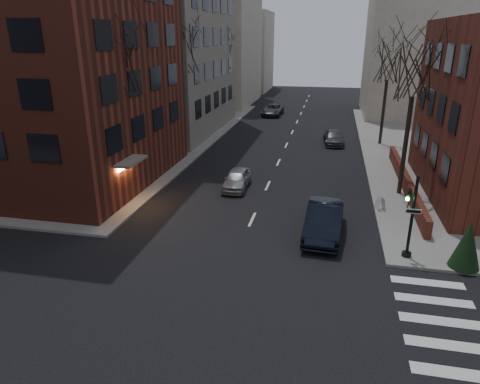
# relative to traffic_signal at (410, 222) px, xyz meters

# --- Properties ---
(ground) EXTENTS (160.00, 160.00, 0.00)m
(ground) POSITION_rel_traffic_signal_xyz_m (-7.94, -8.99, -1.91)
(ground) COLOR black
(ground) RESTS_ON ground
(sidewalk_far_left) EXTENTS (44.00, 44.00, 0.15)m
(sidewalk_far_left) POSITION_rel_traffic_signal_xyz_m (-36.94, 21.01, -1.83)
(sidewalk_far_left) COLOR gray
(sidewalk_far_left) RESTS_ON ground
(building_left_brick) EXTENTS (15.00, 15.00, 18.00)m
(building_left_brick) POSITION_rel_traffic_signal_xyz_m (-23.44, 7.51, 7.09)
(building_left_brick) COLOR maroon
(building_left_brick) RESTS_ON ground
(low_wall_right) EXTENTS (0.35, 16.00, 1.00)m
(low_wall_right) POSITION_rel_traffic_signal_xyz_m (1.36, 10.01, -1.26)
(low_wall_right) COLOR maroon
(low_wall_right) RESTS_ON sidewalk_far_right
(building_distant_la) EXTENTS (14.00, 16.00, 18.00)m
(building_distant_la) POSITION_rel_traffic_signal_xyz_m (-22.94, 46.01, 7.09)
(building_distant_la) COLOR beige
(building_distant_la) RESTS_ON ground
(building_distant_ra) EXTENTS (14.00, 14.00, 16.00)m
(building_distant_ra) POSITION_rel_traffic_signal_xyz_m (7.06, 41.01, 6.09)
(building_distant_ra) COLOR beige
(building_distant_ra) RESTS_ON ground
(building_distant_lb) EXTENTS (10.00, 12.00, 14.00)m
(building_distant_lb) POSITION_rel_traffic_signal_xyz_m (-20.94, 63.01, 5.09)
(building_distant_lb) COLOR beige
(building_distant_lb) RESTS_ON ground
(traffic_signal) EXTENTS (0.76, 0.44, 4.00)m
(traffic_signal) POSITION_rel_traffic_signal_xyz_m (0.00, 0.00, 0.00)
(traffic_signal) COLOR black
(traffic_signal) RESTS_ON sidewalk_far_right
(tree_left_a) EXTENTS (4.18, 4.18, 10.26)m
(tree_left_a) POSITION_rel_traffic_signal_xyz_m (-16.74, 5.01, 6.56)
(tree_left_a) COLOR #2D231C
(tree_left_a) RESTS_ON sidewalk_far_left
(tree_left_b) EXTENTS (4.40, 4.40, 10.80)m
(tree_left_b) POSITION_rel_traffic_signal_xyz_m (-16.74, 17.01, 7.00)
(tree_left_b) COLOR #2D231C
(tree_left_b) RESTS_ON sidewalk_far_left
(tree_left_c) EXTENTS (3.96, 3.96, 9.72)m
(tree_left_c) POSITION_rel_traffic_signal_xyz_m (-16.74, 31.01, 6.12)
(tree_left_c) COLOR #2D231C
(tree_left_c) RESTS_ON sidewalk_far_left
(tree_right_a) EXTENTS (3.96, 3.96, 9.72)m
(tree_right_a) POSITION_rel_traffic_signal_xyz_m (0.86, 9.01, 6.12)
(tree_right_a) COLOR #2D231C
(tree_right_a) RESTS_ON sidewalk_far_right
(tree_right_b) EXTENTS (3.74, 3.74, 9.18)m
(tree_right_b) POSITION_rel_traffic_signal_xyz_m (0.86, 23.01, 5.68)
(tree_right_b) COLOR #2D231C
(tree_right_b) RESTS_ON sidewalk_far_right
(streetlamp_near) EXTENTS (0.36, 0.36, 6.28)m
(streetlamp_near) POSITION_rel_traffic_signal_xyz_m (-16.14, 13.01, 2.33)
(streetlamp_near) COLOR black
(streetlamp_near) RESTS_ON sidewalk_far_left
(streetlamp_far) EXTENTS (0.36, 0.36, 6.28)m
(streetlamp_far) POSITION_rel_traffic_signal_xyz_m (-16.14, 33.01, 2.33)
(streetlamp_far) COLOR black
(streetlamp_far) RESTS_ON sidewalk_far_left
(parked_sedan) EXTENTS (2.10, 5.30, 1.72)m
(parked_sedan) POSITION_rel_traffic_signal_xyz_m (-3.86, 1.79, -1.05)
(parked_sedan) COLOR black
(parked_sedan) RESTS_ON ground
(car_lane_silver) EXTENTS (1.61, 3.92, 1.33)m
(car_lane_silver) POSITION_rel_traffic_signal_xyz_m (-9.96, 8.03, -1.24)
(car_lane_silver) COLOR #A7A7AC
(car_lane_silver) RESTS_ON ground
(car_lane_gray) EXTENTS (2.21, 4.54, 1.27)m
(car_lane_gray) POSITION_rel_traffic_signal_xyz_m (-3.51, 22.45, -1.27)
(car_lane_gray) COLOR #3E3D42
(car_lane_gray) RESTS_ON ground
(car_lane_far) EXTENTS (2.60, 5.23, 1.43)m
(car_lane_far) POSITION_rel_traffic_signal_xyz_m (-11.51, 36.77, -1.20)
(car_lane_far) COLOR #3A3A3E
(car_lane_far) RESTS_ON ground
(sandwich_board) EXTENTS (0.51, 0.59, 0.80)m
(sandwich_board) POSITION_rel_traffic_signal_xyz_m (-0.64, 5.72, -1.36)
(sandwich_board) COLOR silver
(sandwich_board) RESTS_ON sidewalk_far_right
(evergreen_shrub) EXTENTS (1.61, 1.61, 2.22)m
(evergreen_shrub) POSITION_rel_traffic_signal_xyz_m (2.43, -0.49, -0.65)
(evergreen_shrub) COLOR black
(evergreen_shrub) RESTS_ON sidewalk_far_right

